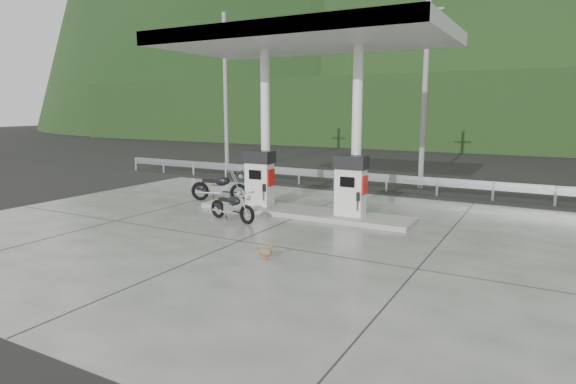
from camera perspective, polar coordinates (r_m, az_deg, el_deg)
The scene contains 17 objects.
ground at distance 13.15m, azimuth -3.26°, elevation -4.85°, with size 160.00×160.00×0.00m, color black.
forecourt_apron at distance 13.15m, azimuth -3.26°, elevation -4.81°, with size 18.00×14.00×0.02m, color #60605C.
pump_island at distance 15.24m, azimuth 1.74°, elevation -2.40°, with size 7.00×1.40×0.15m, color gray.
gas_pump_left at distance 15.85m, azimuth -3.40°, elevation 1.65°, with size 0.95×0.55×1.80m, color white, non-canonical shape.
gas_pump_right at distance 14.41m, azimuth 7.43°, elevation 0.75°, with size 0.95×0.55×1.80m, color white, non-canonical shape.
canopy_column_left at distance 16.04m, azimuth -2.69°, elevation 7.49°, with size 0.30×0.30×5.00m, color white.
canopy_column_right at distance 14.62m, azimuth 8.15°, elevation 7.17°, with size 0.30×0.30×5.00m, color white.
canopy_roof at distance 15.02m, azimuth 1.85°, elevation 17.66°, with size 8.50×5.00×0.40m, color silver.
guardrail at distance 20.12m, azimuth 8.92°, elevation 2.28°, with size 26.00×0.16×1.42m, color #9FA2A7, non-canonical shape.
road at distance 23.51m, azimuth 11.80°, elevation 1.55°, with size 60.00×7.00×0.01m, color black.
utility_pole_a at distance 25.08m, azimuth -7.40°, elevation 11.35°, with size 0.22×0.22×8.00m, color gray.
utility_pole_b at distance 20.82m, azimuth 15.90°, elevation 11.36°, with size 0.22×0.22×8.00m, color gray.
tree_band at distance 41.32m, azimuth 19.67°, elevation 8.90°, with size 80.00×6.00×6.00m, color black.
forested_hills at distance 71.16m, azimuth 23.52°, elevation 6.44°, with size 100.00×40.00×140.00m, color black, non-canonical shape.
motorcycle_left at distance 17.46m, azimuth -8.15°, elevation 0.48°, with size 2.07×0.65×0.98m, color black, non-canonical shape.
motorcycle_right at distance 14.43m, azimuth -6.66°, elevation -1.83°, with size 1.71×0.54×0.81m, color black, non-canonical shape.
duck at distance 10.78m, azimuth -2.77°, elevation -7.16°, with size 0.46×0.13×0.33m, color brown, non-canonical shape.
Camera 1 is at (6.78, -10.75, 3.36)m, focal length 30.00 mm.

